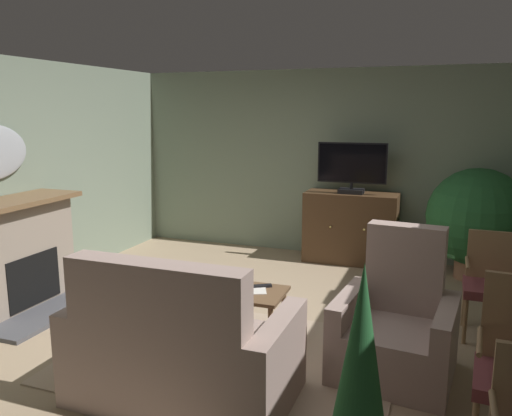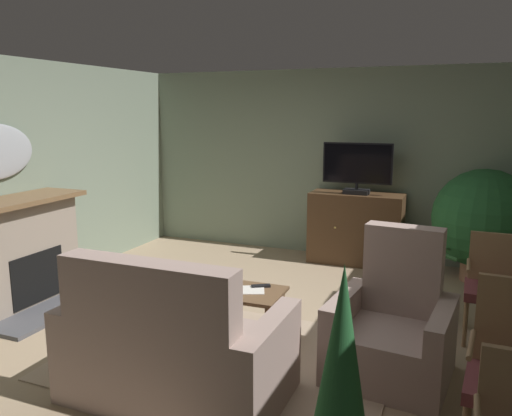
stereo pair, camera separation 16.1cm
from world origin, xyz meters
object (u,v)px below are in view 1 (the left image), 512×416
tv_cabinet (350,229)px  potted_plant_on_hearth_side (416,292)px  sofa_floral (181,353)px  potted_plant_small_fern_corner (359,393)px  side_chair_tucked_against_wall (494,281)px  tv_remote (262,286)px  armchair_near_window (396,330)px  coffee_table (233,295)px  television (352,167)px  cat (130,316)px  fireplace (17,257)px  potted_plant_tall_palm_by_window (477,218)px  folded_newspaper (249,290)px

tv_cabinet → potted_plant_on_hearth_side: size_ratio=1.42×
sofa_floral → potted_plant_small_fern_corner: (1.33, -0.72, 0.37)m
side_chair_tucked_against_wall → potted_plant_small_fern_corner: (-0.77, -2.63, 0.22)m
tv_remote → armchair_near_window: size_ratio=0.15×
coffee_table → television: bearing=77.4°
potted_plant_small_fern_corner → cat: potted_plant_small_fern_corner is taller
coffee_table → side_chair_tucked_against_wall: (2.18, 0.80, 0.13)m
fireplace → potted_plant_tall_palm_by_window: potted_plant_tall_palm_by_window is taller
tv_cabinet → potted_plant_small_fern_corner: potted_plant_small_fern_corner is taller
fireplace → folded_newspaper: 2.47m
television → tv_remote: (-0.35, -2.45, -0.85)m
folded_newspaper → potted_plant_small_fern_corner: bearing=-78.6°
folded_newspaper → armchair_near_window: armchair_near_window is taller
tv_remote → armchair_near_window: (1.21, -0.31, -0.10)m
armchair_near_window → tv_remote: bearing=165.6°
fireplace → television: (2.89, 2.75, 0.75)m
fireplace → coffee_table: (2.31, 0.15, -0.16)m
television → potted_plant_small_fern_corner: (0.83, -4.42, -0.56)m
sofa_floral → potted_plant_small_fern_corner: potted_plant_small_fern_corner is taller
side_chair_tucked_against_wall → tv_cabinet: bearing=131.0°
coffee_table → cat: coffee_table is taller
coffee_table → folded_newspaper: (0.15, 0.02, 0.06)m
tv_remote → folded_newspaper: (-0.08, -0.12, -0.01)m
sofa_floral → potted_plant_tall_palm_by_window: (2.02, 3.59, 0.39)m
tv_remote → potted_plant_small_fern_corner: potted_plant_small_fern_corner is taller
potted_plant_small_fern_corner → cat: 3.00m
television → folded_newspaper: (-0.43, -2.57, -0.85)m
fireplace → potted_plant_tall_palm_by_window: size_ratio=1.05×
fireplace → potted_plant_small_fern_corner: potted_plant_small_fern_corner is taller
coffee_table → folded_newspaper: folded_newspaper is taller
side_chair_tucked_against_wall → cat: (-3.17, -0.95, -0.42)m
fireplace → potted_plant_on_hearth_side: fireplace is taller
sofa_floral → tv_remote: bearing=83.1°
coffee_table → cat: size_ratio=1.64×
folded_newspaper → potted_plant_tall_palm_by_window: 3.15m
potted_plant_on_hearth_side → armchair_near_window: bearing=-93.7°
potted_plant_on_hearth_side → potted_plant_small_fern_corner: (-0.11, -2.89, 0.49)m
potted_plant_tall_palm_by_window → folded_newspaper: bearing=-128.5°
potted_plant_on_hearth_side → potted_plant_tall_palm_by_window: bearing=67.5°
sofa_floral → side_chair_tucked_against_wall: (2.10, 1.91, 0.15)m
folded_newspaper → tv_remote: bearing=33.4°
cat → armchair_near_window: bearing=-0.5°
television → side_chair_tucked_against_wall: bearing=-48.2°
fireplace → folded_newspaper: (2.46, 0.18, -0.10)m
television → potted_plant_small_fern_corner: television is taller
coffee_table → sofa_floral: 1.11m
fireplace → tv_remote: size_ratio=8.32×
tv_remote → cat: size_ratio=0.29×
side_chair_tucked_against_wall → cat: bearing=-163.3°
tv_cabinet → sofa_floral: (-0.50, -3.75, -0.09)m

